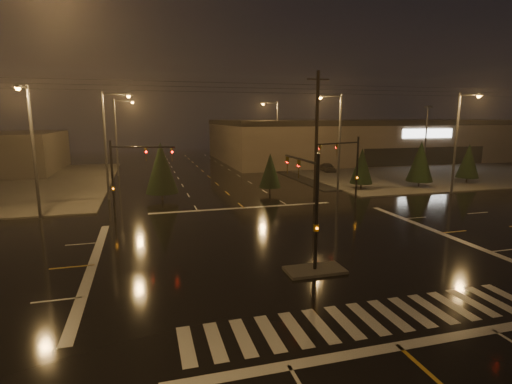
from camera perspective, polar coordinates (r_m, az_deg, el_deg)
The scene contains 24 objects.
ground at distance 24.37m, azimuth 4.54°, elevation -7.86°, with size 140.00×140.00×0.00m, color black.
sidewalk_ne at distance 64.62m, azimuth 20.58°, elevation 3.17°, with size 36.00×36.00×0.12m, color #45423D.
median_island at distance 20.86m, azimuth 8.40°, elevation -10.97°, with size 3.00×1.60×0.15m, color #45423D.
crosswalk at distance 16.88m, azimuth 15.61°, elevation -16.98°, with size 15.00×2.60×0.01m, color beige.
stop_bar_near at distance 15.43m, azimuth 19.69°, elevation -20.03°, with size 16.00×0.50×0.01m, color beige.
stop_bar_far at distance 34.51m, azimuth -1.77°, elevation -2.27°, with size 16.00×0.50×0.01m, color beige.
parking_lot at distance 66.18m, azimuth 25.10°, elevation 2.98°, with size 50.00×24.00×0.08m, color black.
retail_building at distance 80.28m, azimuth 16.92°, elevation 7.43°, with size 60.20×28.30×7.20m.
signal_mast_median at distance 20.64m, azimuth 7.63°, elevation -0.53°, with size 0.25×4.59×6.00m.
signal_mast_ne at distance 36.53m, azimuth 13.19°, elevation 4.20°, with size 4.84×1.86×6.00m.
signal_mast_nw at distance 32.06m, azimuth -18.15°, elevation 3.08°, with size 4.84×1.86×6.00m.
streetlight_1 at distance 39.82m, azimuth -20.33°, elevation 7.24°, with size 2.77×0.32×10.00m.
streetlight_2 at distance 55.78m, azimuth -19.08°, elevation 8.11°, with size 2.77×0.32×10.00m.
streetlight_3 at distance 42.33m, azimuth 11.49°, elevation 7.85°, with size 2.77×0.32×10.00m.
streetlight_4 at distance 60.81m, azimuth 2.81°, elevation 8.84°, with size 2.77×0.32×10.00m.
streetlight_5 at distance 33.84m, azimuth -29.40°, elevation 6.04°, with size 0.32×2.77×10.00m.
streetlight_6 at distance 44.57m, azimuth 26.98°, elevation 7.04°, with size 0.32×2.77×10.00m.
utility_pole_1 at distance 39.14m, azimuth 8.65°, elevation 8.21°, with size 2.20×0.32×12.00m.
conifer_0 at distance 44.27m, azimuth 14.88°, elevation 3.64°, with size 2.42×2.42×4.48m.
conifer_1 at distance 47.75m, azimuth 22.44°, elevation 4.09°, with size 2.86×2.86×5.16m.
conifer_2 at distance 53.11m, azimuth 28.08°, elevation 3.96°, with size 2.53×2.53×4.66m.
conifer_3 at distance 38.29m, azimuth -13.39°, elevation 3.40°, with size 3.04×3.04×5.45m.
conifer_4 at distance 40.33m, azimuth 2.03°, elevation 3.10°, with size 2.21×2.21×4.15m.
car_parked at distance 57.75m, azimuth 10.22°, elevation 3.46°, with size 1.54×3.84×1.31m, color black.
Camera 1 is at (-8.07, -21.65, 7.73)m, focal length 28.00 mm.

